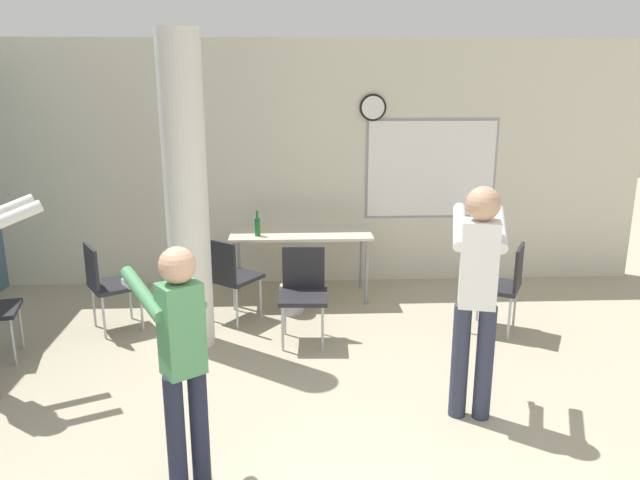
{
  "coord_description": "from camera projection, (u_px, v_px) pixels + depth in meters",
  "views": [
    {
      "loc": [
        -0.1,
        -2.12,
        2.47
      ],
      "look_at": [
        0.14,
        2.92,
        1.08
      ],
      "focal_mm": 35.0,
      "sensor_mm": 36.0,
      "label": 1
    }
  ],
  "objects": [
    {
      "name": "wall_back",
      "position": [
        302.0,
        165.0,
        7.2
      ],
      "size": [
        8.0,
        0.15,
        2.8
      ],
      "color": "beige",
      "rests_on": "ground_plane"
    },
    {
      "name": "support_pillar",
      "position": [
        186.0,
        195.0,
        5.45
      ],
      "size": [
        0.38,
        0.38,
        2.8
      ],
      "color": "silver",
      "rests_on": "ground_plane"
    },
    {
      "name": "folding_table",
      "position": [
        300.0,
        237.0,
        6.81
      ],
      "size": [
        1.53,
        0.64,
        0.75
      ],
      "color": "beige",
      "rests_on": "ground_plane"
    },
    {
      "name": "bottle_on_table",
      "position": [
        257.0,
        226.0,
        6.6
      ],
      "size": [
        0.06,
        0.06,
        0.27
      ],
      "color": "#1E6B2D",
      "rests_on": "folding_table"
    },
    {
      "name": "waste_bin",
      "position": [
        292.0,
        299.0,
        6.49
      ],
      "size": [
        0.25,
        0.25,
        0.31
      ],
      "color": "#B2B2B7",
      "rests_on": "ground_plane"
    },
    {
      "name": "chair_table_front",
      "position": [
        303.0,
        288.0,
        5.76
      ],
      "size": [
        0.46,
        0.46,
        0.87
      ],
      "color": "#232328",
      "rests_on": "ground_plane"
    },
    {
      "name": "chair_table_left",
      "position": [
        230.0,
        273.0,
        6.18
      ],
      "size": [
        0.62,
        0.62,
        0.87
      ],
      "color": "#232328",
      "rests_on": "ground_plane"
    },
    {
      "name": "chair_mid_room",
      "position": [
        503.0,
        281.0,
        5.95
      ],
      "size": [
        0.59,
        0.59,
        0.87
      ],
      "color": "#232328",
      "rests_on": "ground_plane"
    },
    {
      "name": "chair_near_pillar",
      "position": [
        107.0,
        281.0,
        5.97
      ],
      "size": [
        0.6,
        0.6,
        0.87
      ],
      "color": "#232328",
      "rests_on": "ground_plane"
    },
    {
      "name": "person_playing_front",
      "position": [
        181.0,
        351.0,
        3.58
      ],
      "size": [
        0.55,
        0.61,
        1.53
      ],
      "color": "#1E2338",
      "rests_on": "ground_plane"
    },
    {
      "name": "person_playing_side",
      "position": [
        477.0,
        285.0,
        4.35
      ],
      "size": [
        0.49,
        0.7,
        1.71
      ],
      "color": "#2D3347",
      "rests_on": "ground_plane"
    }
  ]
}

